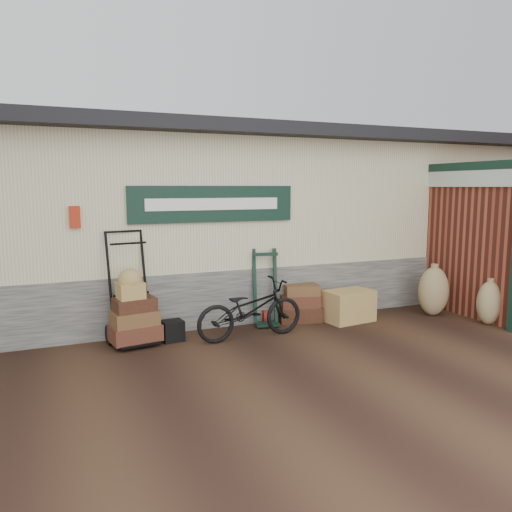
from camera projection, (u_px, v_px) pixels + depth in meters
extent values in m
plane|color=black|center=(257.00, 343.00, 7.09)|extent=(80.00, 80.00, 0.00)
cube|color=#4C4C47|center=(200.00, 280.00, 9.53)|extent=(14.00, 3.54, 0.90)
cube|color=#BAB688|center=(199.00, 201.00, 9.33)|extent=(14.00, 3.50, 2.10)
cube|color=black|center=(200.00, 137.00, 9.03)|extent=(14.40, 4.10, 0.20)
cube|color=black|center=(214.00, 204.00, 7.59)|extent=(2.60, 0.06, 0.55)
cube|color=white|center=(214.00, 204.00, 7.56)|extent=(2.10, 0.01, 0.18)
cube|color=#A61F0B|center=(75.00, 217.00, 6.83)|extent=(0.14, 0.10, 0.30)
cube|color=maroon|center=(452.00, 233.00, 9.82)|extent=(1.60, 4.50, 2.60)
cube|color=#194C2D|center=(462.00, 178.00, 8.45)|extent=(0.04, 2.40, 0.28)
cube|color=black|center=(463.00, 167.00, 8.42)|extent=(0.05, 2.50, 0.14)
cube|color=olive|center=(348.00, 306.00, 8.25)|extent=(0.85, 0.61, 0.51)
cube|color=black|center=(172.00, 331.00, 7.19)|extent=(0.32, 0.29, 0.30)
imported|color=black|center=(250.00, 306.00, 7.27)|extent=(0.65, 1.68, 0.96)
ellipsoid|color=#8B6D4B|center=(433.00, 291.00, 8.60)|extent=(0.62, 0.55, 0.85)
ellipsoid|color=#8B6D4B|center=(489.00, 303.00, 8.03)|extent=(0.51, 0.46, 0.71)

